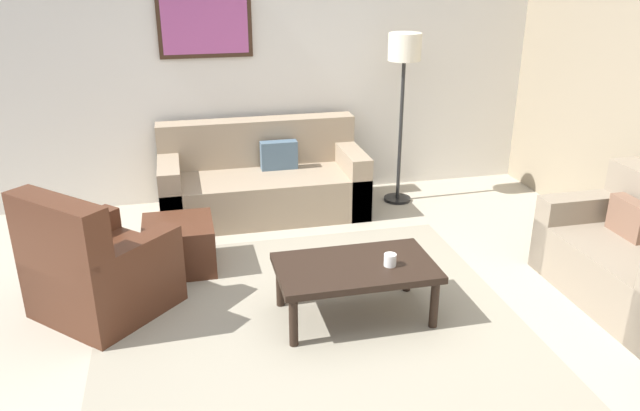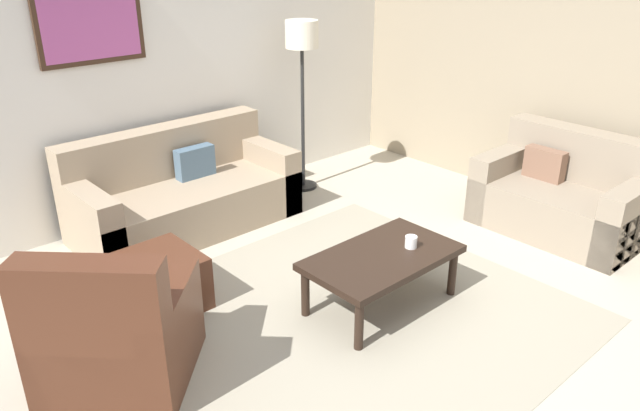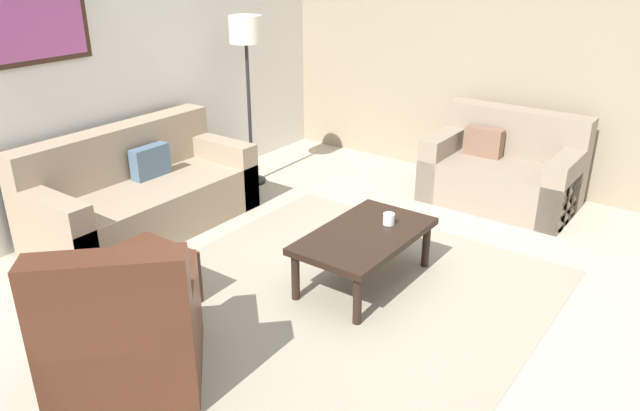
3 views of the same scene
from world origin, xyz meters
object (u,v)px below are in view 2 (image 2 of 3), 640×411
(couch_loveseat, at_px, (565,198))
(coffee_table, at_px, (382,261))
(couch_main, at_px, (181,194))
(lamp_standing, at_px, (302,52))
(armchair_leather, at_px, (115,341))
(ottoman, at_px, (159,282))
(cup, at_px, (411,242))
(framed_artwork, at_px, (90,24))

(couch_loveseat, relative_size, coffee_table, 1.26)
(couch_loveseat, bearing_deg, coffee_table, 173.35)
(couch_main, xyz_separation_m, lamp_standing, (1.42, -0.06, 1.11))
(armchair_leather, distance_m, coffee_table, 1.83)
(couch_loveseat, xyz_separation_m, ottoman, (-3.33, 1.29, -0.10))
(coffee_table, distance_m, cup, 0.25)
(lamp_standing, bearing_deg, couch_loveseat, -65.14)
(armchair_leather, relative_size, framed_artwork, 1.27)
(lamp_standing, bearing_deg, cup, -111.35)
(ottoman, xyz_separation_m, lamp_standing, (2.25, 1.04, 1.21))
(lamp_standing, bearing_deg, framed_artwork, 165.64)
(ottoman, height_order, lamp_standing, lamp_standing)
(couch_main, distance_m, armchair_leather, 2.20)
(ottoman, relative_size, cup, 6.46)
(couch_main, relative_size, couch_loveseat, 1.42)
(couch_loveseat, height_order, coffee_table, couch_loveseat)
(framed_artwork, bearing_deg, lamp_standing, -14.36)
(couch_loveseat, xyz_separation_m, lamp_standing, (-1.08, 2.33, 1.11))
(lamp_standing, xyz_separation_m, framed_artwork, (-1.85, 0.47, 0.38))
(armchair_leather, relative_size, ottoman, 2.02)
(couch_loveseat, distance_m, lamp_standing, 2.79)
(coffee_table, height_order, lamp_standing, lamp_standing)
(cup, relative_size, framed_artwork, 0.10)
(ottoman, height_order, cup, cup)
(coffee_table, relative_size, lamp_standing, 0.64)
(ottoman, height_order, framed_artwork, framed_artwork)
(couch_main, relative_size, lamp_standing, 1.15)
(armchair_leather, bearing_deg, framed_artwork, 64.78)
(lamp_standing, bearing_deg, ottoman, -155.29)
(armchair_leather, xyz_separation_m, framed_artwork, (0.99, 2.10, 1.48))
(cup, distance_m, framed_artwork, 3.11)
(couch_loveseat, height_order, armchair_leather, armchair_leather)
(cup, height_order, lamp_standing, lamp_standing)
(couch_loveseat, height_order, framed_artwork, framed_artwork)
(ottoman, bearing_deg, couch_main, 52.68)
(couch_loveseat, bearing_deg, lamp_standing, 114.86)
(ottoman, bearing_deg, couch_loveseat, -21.16)
(framed_artwork, bearing_deg, coffee_table, -72.87)
(couch_loveseat, distance_m, armchair_leather, 3.98)
(couch_loveseat, bearing_deg, couch_main, 136.24)
(coffee_table, xyz_separation_m, framed_artwork, (-0.79, 2.55, 1.43))
(coffee_table, bearing_deg, armchair_leather, 165.63)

